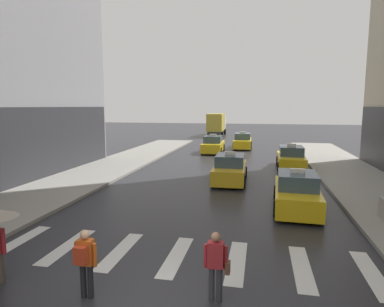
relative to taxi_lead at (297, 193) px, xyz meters
The scene contains 9 objects.
crosswalk_markings 6.88m from the taxi_lead, 125.64° to the right, with size 11.30×2.80×0.01m.
taxi_lead is the anchor object (origin of this frame).
taxi_second 5.85m from the taxi_lead, 124.62° to the left, with size 1.97×4.56×1.80m.
taxi_third 9.88m from the taxi_lead, 86.61° to the left, with size 1.98×4.56×1.80m.
taxi_fourth 18.16m from the taxi_lead, 109.48° to the left, with size 1.96×4.56×1.80m.
taxi_fifth 21.21m from the taxi_lead, 99.32° to the left, with size 2.00×4.57×1.80m.
box_truck 36.16m from the taxi_lead, 102.94° to the left, with size 2.37×7.57×3.35m.
pedestrian_with_backpack 9.81m from the taxi_lead, 124.09° to the right, with size 0.55×0.43×1.65m.
pedestrian_with_handbag 8.03m from the taxi_lead, 108.31° to the right, with size 0.60×0.24×1.65m.
Camera 1 is at (2.36, -6.19, 4.45)m, focal length 31.26 mm.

